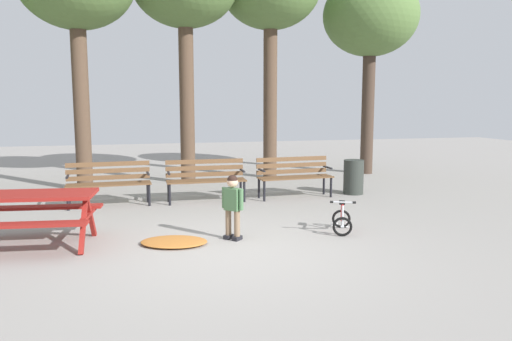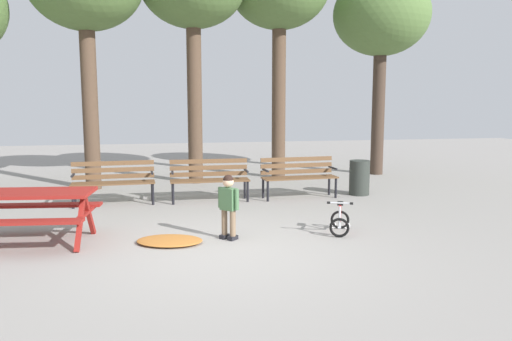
% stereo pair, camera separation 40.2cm
% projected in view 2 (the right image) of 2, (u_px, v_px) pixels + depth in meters
% --- Properties ---
extents(ground, '(36.00, 36.00, 0.00)m').
position_uv_depth(ground, '(220.00, 250.00, 6.91)').
color(ground, gray).
extents(picnic_table, '(1.94, 1.54, 0.79)m').
position_uv_depth(picnic_table, '(28.00, 203.00, 7.16)').
color(picnic_table, maroon).
rests_on(picnic_table, ground).
extents(park_bench_far_left, '(1.62, 0.52, 0.85)m').
position_uv_depth(park_bench_far_left, '(113.00, 179.00, 9.94)').
color(park_bench_far_left, brown).
rests_on(park_bench_far_left, ground).
extents(park_bench_left, '(1.61, 0.48, 0.85)m').
position_uv_depth(park_bench_left, '(209.00, 176.00, 10.28)').
color(park_bench_left, brown).
rests_on(park_bench_left, ground).
extents(park_bench_right, '(1.62, 0.54, 0.85)m').
position_uv_depth(park_bench_right, '(298.00, 174.00, 10.64)').
color(park_bench_right, brown).
rests_on(park_bench_right, ground).
extents(child_standing, '(0.29, 0.29, 0.97)m').
position_uv_depth(child_standing, '(228.00, 202.00, 7.40)').
color(child_standing, '#7F664C').
rests_on(child_standing, ground).
extents(kids_bicycle, '(0.52, 0.63, 0.54)m').
position_uv_depth(kids_bicycle, '(340.00, 220.00, 7.80)').
color(kids_bicycle, black).
rests_on(kids_bicycle, ground).
extents(leaf_pile, '(1.11, 0.91, 0.07)m').
position_uv_depth(leaf_pile, '(170.00, 241.00, 7.27)').
color(leaf_pile, '#B26B2D').
rests_on(leaf_pile, ground).
extents(trash_bin, '(0.44, 0.44, 0.76)m').
position_uv_depth(trash_bin, '(359.00, 178.00, 10.97)').
color(trash_bin, '#2D332D').
rests_on(trash_bin, ground).
extents(tree_far_right, '(2.60, 2.60, 5.45)m').
position_uv_depth(tree_far_right, '(381.00, 17.00, 13.55)').
color(tree_far_right, '#423328').
rests_on(tree_far_right, ground).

